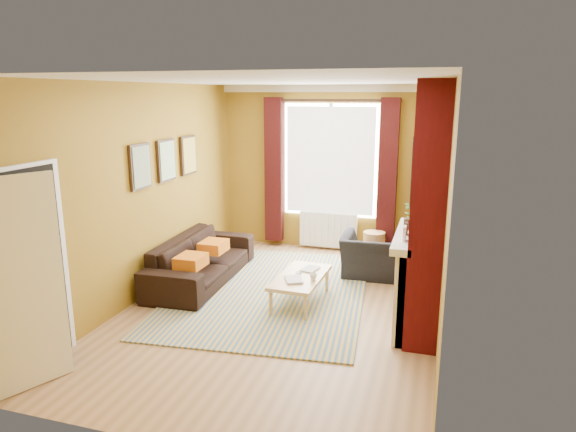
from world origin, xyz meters
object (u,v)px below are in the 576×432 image
object	(u,v)px
coffee_table	(301,278)
armchair	(375,255)
sofa	(201,259)
floor_lamp	(423,185)
wicker_stool	(374,245)

from	to	relation	value
coffee_table	armchair	bearing A→B (deg)	60.72
sofa	floor_lamp	bearing A→B (deg)	-61.81
coffee_table	wicker_stool	xyz separation A→B (m)	(0.66, 2.15, -0.11)
sofa	armchair	world-z (taller)	sofa
wicker_stool	floor_lamp	world-z (taller)	floor_lamp
sofa	wicker_stool	size ratio (longest dim) A/B	4.98
sofa	coffee_table	xyz separation A→B (m)	(1.59, -0.36, 0.01)
coffee_table	floor_lamp	distance (m)	2.68
sofa	coffee_table	bearing A→B (deg)	-104.89
sofa	armchair	size ratio (longest dim) A/B	2.25
sofa	coffee_table	distance (m)	1.63
armchair	coffee_table	size ratio (longest dim) A/B	0.86
sofa	armchair	distance (m)	2.55
sofa	floor_lamp	distance (m)	3.57
armchair	floor_lamp	distance (m)	1.38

